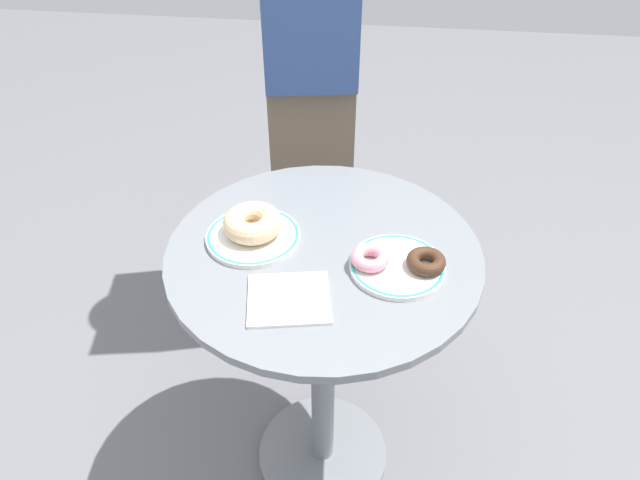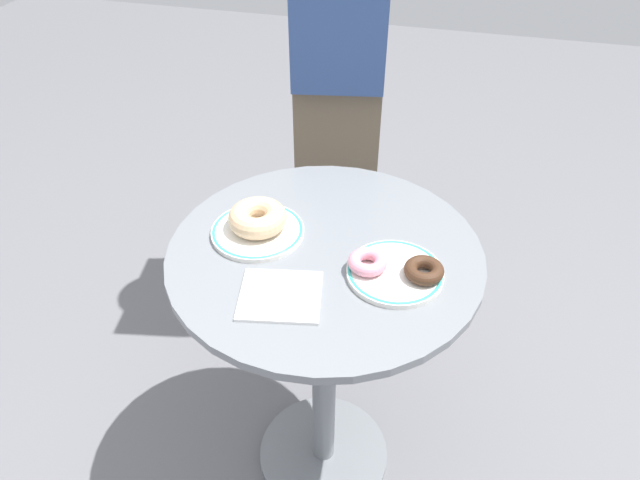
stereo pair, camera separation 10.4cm
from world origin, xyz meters
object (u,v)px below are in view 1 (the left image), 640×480
(donut_glazed, at_px, (253,223))
(paper_napkin, at_px, (289,299))
(plate_left, at_px, (253,236))
(donut_pink_frosted, at_px, (370,258))
(plate_right, at_px, (397,266))
(person_figure, at_px, (309,82))
(donut_chocolate, at_px, (426,261))
(cafe_table, at_px, (323,337))

(donut_glazed, bearing_deg, paper_napkin, -59.12)
(plate_left, bearing_deg, donut_pink_frosted, -13.65)
(plate_right, height_order, person_figure, person_figure)
(plate_left, bearing_deg, donut_chocolate, -9.03)
(plate_left, relative_size, person_figure, 0.11)
(cafe_table, distance_m, person_figure, 0.70)
(cafe_table, distance_m, donut_chocolate, 0.34)
(paper_napkin, bearing_deg, donut_glazed, 120.88)
(donut_chocolate, bearing_deg, donut_pink_frosted, -178.09)
(donut_glazed, height_order, donut_pink_frosted, donut_glazed)
(donut_chocolate, height_order, donut_pink_frosted, same)
(plate_right, height_order, donut_chocolate, donut_chocolate)
(plate_right, distance_m, donut_chocolate, 0.05)
(donut_chocolate, bearing_deg, donut_glazed, 169.91)
(plate_left, distance_m, donut_glazed, 0.03)
(plate_left, xyz_separation_m, donut_glazed, (-0.00, 0.01, 0.03))
(plate_left, distance_m, donut_pink_frosted, 0.24)
(plate_right, distance_m, donut_pink_frosted, 0.05)
(donut_pink_frosted, xyz_separation_m, paper_napkin, (-0.13, -0.10, -0.02))
(paper_napkin, relative_size, person_figure, 0.09)
(plate_right, distance_m, paper_napkin, 0.21)
(donut_glazed, height_order, donut_chocolate, donut_glazed)
(cafe_table, relative_size, donut_chocolate, 10.24)
(person_figure, bearing_deg, cafe_table, -79.18)
(plate_right, height_order, donut_pink_frosted, donut_pink_frosted)
(donut_glazed, xyz_separation_m, donut_pink_frosted, (0.23, -0.06, -0.01))
(plate_right, bearing_deg, donut_glazed, 168.38)
(donut_pink_frosted, bearing_deg, donut_glazed, 164.89)
(plate_left, xyz_separation_m, plate_right, (0.28, -0.05, -0.00))
(cafe_table, xyz_separation_m, plate_right, (0.14, -0.04, 0.26))
(plate_right, xyz_separation_m, donut_chocolate, (0.05, -0.00, 0.02))
(plate_left, distance_m, plate_right, 0.28)
(person_figure, bearing_deg, plate_left, -92.06)
(plate_right, height_order, paper_napkin, plate_right)
(plate_left, height_order, donut_chocolate, donut_chocolate)
(plate_left, distance_m, paper_napkin, 0.18)
(paper_napkin, bearing_deg, donut_pink_frosted, 37.63)
(cafe_table, xyz_separation_m, person_figure, (-0.12, 0.62, 0.31))
(donut_chocolate, relative_size, donut_pink_frosted, 1.00)
(plate_right, relative_size, donut_glazed, 1.53)
(plate_left, relative_size, donut_chocolate, 2.56)
(donut_pink_frosted, bearing_deg, plate_right, 5.18)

